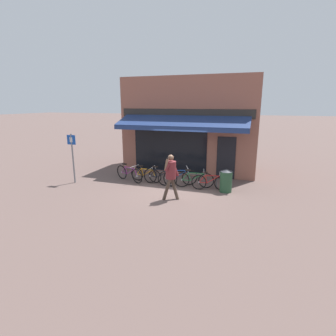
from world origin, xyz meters
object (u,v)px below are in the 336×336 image
object	(u,v)px
bicycle_purple	(129,174)
bicycle_orange	(146,175)
bicycle_red	(210,182)
pedestrian_adult	(171,172)
bicycle_black	(160,177)
bicycle_blue	(178,177)
litter_bin	(226,180)
parking_sign	(72,153)
bicycle_green	(194,180)

from	to	relation	value
bicycle_purple	bicycle_orange	xyz separation A→B (m)	(0.81, 0.16, -0.02)
bicycle_red	pedestrian_adult	distance (m)	2.21
bicycle_black	bicycle_blue	size ratio (longest dim) A/B	1.05
bicycle_orange	litter_bin	bearing A→B (deg)	2.23
pedestrian_adult	litter_bin	xyz separation A→B (m)	(1.92, 1.64, -0.60)
bicycle_red	parking_sign	bearing A→B (deg)	178.16
bicycle_black	litter_bin	distance (m)	3.00
bicycle_red	litter_bin	bearing A→B (deg)	-12.82
bicycle_purple	pedestrian_adult	world-z (taller)	pedestrian_adult
litter_bin	parking_sign	xyz separation A→B (m)	(-6.94, -0.97, 0.93)
bicycle_green	parking_sign	world-z (taller)	parking_sign
bicycle_purple	bicycle_red	distance (m)	3.94
bicycle_orange	bicycle_green	xyz separation A→B (m)	(2.39, -0.15, 0.02)
bicycle_blue	litter_bin	world-z (taller)	litter_bin
bicycle_red	litter_bin	world-z (taller)	litter_bin
parking_sign	bicycle_blue	bearing A→B (deg)	13.45
bicycle_purple	pedestrian_adult	xyz separation A→B (m)	(2.68, -1.72, 0.72)
bicycle_purple	bicycle_blue	distance (m)	2.43
bicycle_blue	pedestrian_adult	xyz separation A→B (m)	(0.26, -1.80, 0.70)
bicycle_purple	bicycle_red	size ratio (longest dim) A/B	1.05
bicycle_black	bicycle_blue	world-z (taller)	bicycle_blue
litter_bin	bicycle_blue	bearing A→B (deg)	175.62
bicycle_blue	pedestrian_adult	distance (m)	1.95
bicycle_blue	bicycle_green	distance (m)	0.77
bicycle_purple	pedestrian_adult	size ratio (longest dim) A/B	0.95
bicycle_black	bicycle_blue	xyz separation A→B (m)	(0.82, 0.12, 0.01)
bicycle_blue	bicycle_green	bearing A→B (deg)	-31.29
bicycle_black	pedestrian_adult	bearing A→B (deg)	-47.74
bicycle_orange	bicycle_red	bearing A→B (deg)	1.89
litter_bin	parking_sign	bearing A→B (deg)	-172.03
bicycle_orange	pedestrian_adult	xyz separation A→B (m)	(1.88, -1.87, 0.74)
bicycle_purple	bicycle_orange	world-z (taller)	bicycle_purple
bicycle_orange	bicycle_blue	size ratio (longest dim) A/B	0.97
bicycle_purple	bicycle_red	bearing A→B (deg)	21.42
bicycle_orange	bicycle_blue	bearing A→B (deg)	3.31
parking_sign	bicycle_orange	bearing A→B (deg)	21.05
bicycle_green	bicycle_red	distance (m)	0.75
bicycle_orange	pedestrian_adult	size ratio (longest dim) A/B	0.91
bicycle_green	pedestrian_adult	world-z (taller)	pedestrian_adult
bicycle_purple	bicycle_blue	xyz separation A→B (m)	(2.43, 0.09, 0.01)
bicycle_orange	bicycle_blue	world-z (taller)	bicycle_blue
bicycle_black	parking_sign	bearing A→B (deg)	-156.07
bicycle_blue	parking_sign	world-z (taller)	parking_sign
bicycle_green	parking_sign	distance (m)	5.73
bicycle_green	litter_bin	distance (m)	1.42
bicycle_purple	bicycle_black	size ratio (longest dim) A/B	0.97
litter_bin	bicycle_purple	bearing A→B (deg)	179.02
bicycle_green	pedestrian_adult	xyz separation A→B (m)	(-0.51, -1.73, 0.72)
bicycle_green	bicycle_purple	bearing A→B (deg)	168.83
pedestrian_adult	litter_bin	size ratio (longest dim) A/B	1.82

